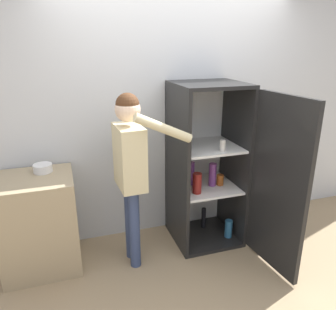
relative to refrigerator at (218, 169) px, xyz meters
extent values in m
plane|color=tan|center=(-0.33, -0.51, -0.82)|extent=(12.00, 12.00, 0.00)
cube|color=silver|center=(-0.33, 0.47, 0.46)|extent=(7.00, 0.06, 2.55)
cube|color=black|center=(-0.09, 0.09, -0.80)|extent=(0.67, 0.65, 0.04)
cube|color=black|center=(-0.09, 0.09, 0.83)|extent=(0.67, 0.65, 0.04)
cube|color=white|center=(-0.09, 0.40, 0.01)|extent=(0.67, 0.03, 1.59)
cube|color=black|center=(-0.40, 0.09, 0.01)|extent=(0.04, 0.65, 1.59)
cube|color=black|center=(0.23, 0.09, 0.01)|extent=(0.03, 0.65, 1.59)
cube|color=white|center=(-0.09, 0.09, -0.22)|extent=(0.60, 0.58, 0.02)
cube|color=white|center=(-0.09, 0.09, 0.21)|extent=(0.60, 0.58, 0.02)
cube|color=black|center=(0.30, -0.56, 0.01)|extent=(0.11, 0.67, 1.59)
cylinder|color=beige|center=(-0.02, -0.11, 0.28)|extent=(0.06, 0.06, 0.11)
cylinder|color=#9E4C19|center=(0.06, 0.06, -0.15)|extent=(0.07, 0.07, 0.11)
cylinder|color=teal|center=(0.14, -0.04, -0.69)|extent=(0.08, 0.08, 0.19)
cylinder|color=maroon|center=(-0.24, -0.04, -0.11)|extent=(0.09, 0.09, 0.21)
cylinder|color=#723884|center=(-0.02, 0.07, -0.09)|extent=(0.08, 0.08, 0.24)
cylinder|color=maroon|center=(-0.30, 0.10, -0.13)|extent=(0.07, 0.07, 0.16)
cylinder|color=#723884|center=(-0.22, 0.18, -0.09)|extent=(0.08, 0.08, 0.25)
cylinder|color=black|center=(-0.04, 0.22, -0.67)|extent=(0.05, 0.05, 0.24)
cylinder|color=#9E4C19|center=(-0.32, 0.29, -0.14)|extent=(0.05, 0.05, 0.14)
cylinder|color=#B78C1E|center=(-0.30, 0.21, -0.73)|extent=(0.06, 0.06, 0.11)
cylinder|color=#384770|center=(-0.91, 0.00, -0.42)|extent=(0.10, 0.10, 0.79)
cylinder|color=#384770|center=(-0.90, -0.16, -0.42)|extent=(0.10, 0.10, 0.79)
cube|color=beige|center=(-0.91, -0.08, 0.25)|extent=(0.24, 0.40, 0.56)
sphere|color=beige|center=(-0.91, -0.08, 0.67)|extent=(0.22, 0.22, 0.22)
sphere|color=#4C2D19|center=(-0.91, -0.08, 0.71)|extent=(0.20, 0.20, 0.20)
cylinder|color=beige|center=(-0.92, 0.14, 0.22)|extent=(0.08, 0.08, 0.53)
cylinder|color=beige|center=(-0.66, -0.28, 0.54)|extent=(0.51, 0.10, 0.29)
cube|color=tan|center=(-1.73, 0.12, -0.37)|extent=(0.66, 0.60, 0.90)
cylinder|color=white|center=(-1.65, 0.24, 0.12)|extent=(0.17, 0.17, 0.07)
camera|label=1|loc=(-1.43, -2.75, 1.20)|focal=35.00mm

